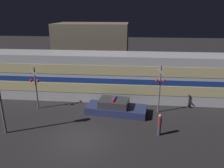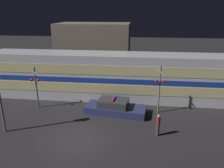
% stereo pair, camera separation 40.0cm
% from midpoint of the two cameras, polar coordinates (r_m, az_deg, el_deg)
% --- Properties ---
extents(ground_plane, '(120.00, 120.00, 0.00)m').
position_cam_midpoint_polar(ground_plane, '(15.12, -8.32, -14.07)').
color(ground_plane, '#262326').
extents(train, '(22.92, 3.07, 4.35)m').
position_cam_midpoint_polar(train, '(20.94, -0.30, 2.10)').
color(train, silver).
rests_on(train, ground_plane).
extents(police_car, '(5.17, 2.55, 1.32)m').
position_cam_midpoint_polar(police_car, '(18.23, 1.42, -6.18)').
color(police_car, navy).
rests_on(police_car, ground_plane).
extents(pedestrian, '(0.26, 0.26, 1.57)m').
position_cam_midpoint_polar(pedestrian, '(15.32, 12.69, -10.41)').
color(pedestrian, '#3F384C').
rests_on(pedestrian, ground_plane).
extents(crossing_signal_near, '(0.84, 0.33, 4.02)m').
position_cam_midpoint_polar(crossing_signal_near, '(18.02, 12.96, -0.61)').
color(crossing_signal_near, slate).
rests_on(crossing_signal_near, ground_plane).
extents(crossing_signal_far, '(0.84, 0.33, 3.68)m').
position_cam_midpoint_polar(crossing_signal_far, '(19.59, -18.71, -0.13)').
color(crossing_signal_far, slate).
rests_on(crossing_signal_far, ground_plane).
extents(building_left, '(9.35, 5.62, 6.63)m').
position_cam_midpoint_polar(building_left, '(29.65, -4.27, 9.19)').
color(building_left, '#726656').
rests_on(building_left, ground_plane).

